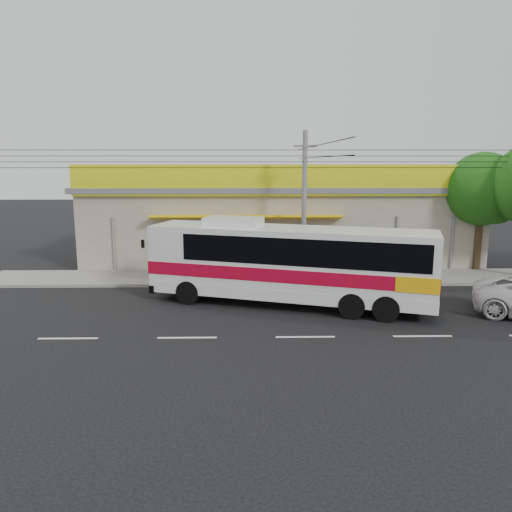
{
  "coord_description": "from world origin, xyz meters",
  "views": [
    {
      "loc": [
        -1.97,
        -18.55,
        5.86
      ],
      "look_at": [
        -1.59,
        2.0,
        1.95
      ],
      "focal_mm": 35.0,
      "sensor_mm": 36.0,
      "label": 1
    }
  ],
  "objects_px": {
    "coach_bus": "(294,260)",
    "motorbike_dark": "(182,261)",
    "motorbike_red": "(184,267)",
    "tree_near": "(485,192)",
    "utility_pole": "(305,158)"
  },
  "relations": [
    {
      "from": "motorbike_dark",
      "to": "utility_pole",
      "type": "distance_m",
      "value": 8.38
    },
    {
      "from": "utility_pole",
      "to": "tree_near",
      "type": "relative_size",
      "value": 5.35
    },
    {
      "from": "tree_near",
      "to": "motorbike_dark",
      "type": "bearing_deg",
      "value": -179.41
    },
    {
      "from": "coach_bus",
      "to": "motorbike_dark",
      "type": "bearing_deg",
      "value": 149.69
    },
    {
      "from": "motorbike_dark",
      "to": "utility_pole",
      "type": "relative_size",
      "value": 0.05
    },
    {
      "from": "motorbike_red",
      "to": "utility_pole",
      "type": "bearing_deg",
      "value": -113.09
    },
    {
      "from": "motorbike_dark",
      "to": "tree_near",
      "type": "height_order",
      "value": "tree_near"
    },
    {
      "from": "coach_bus",
      "to": "utility_pole",
      "type": "height_order",
      "value": "utility_pole"
    },
    {
      "from": "motorbike_red",
      "to": "utility_pole",
      "type": "distance_m",
      "value": 7.98
    },
    {
      "from": "motorbike_red",
      "to": "motorbike_dark",
      "type": "bearing_deg",
      "value": -6.9
    },
    {
      "from": "motorbike_dark",
      "to": "utility_pole",
      "type": "height_order",
      "value": "utility_pole"
    },
    {
      "from": "motorbike_dark",
      "to": "tree_near",
      "type": "xyz_separation_m",
      "value": [
        15.91,
        0.16,
        3.62
      ]
    },
    {
      "from": "motorbike_red",
      "to": "tree_near",
      "type": "xyz_separation_m",
      "value": [
        15.6,
        1.6,
        3.65
      ]
    },
    {
      "from": "coach_bus",
      "to": "motorbike_dark",
      "type": "relative_size",
      "value": 6.62
    },
    {
      "from": "tree_near",
      "to": "coach_bus",
      "type": "bearing_deg",
      "value": -149.81
    }
  ]
}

